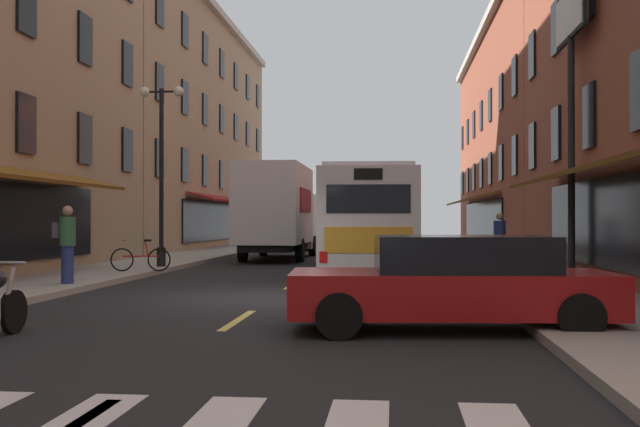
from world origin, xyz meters
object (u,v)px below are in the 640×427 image
box_truck (278,211)px  bicycle_near (141,259)px  billboard_sign (571,56)px  pedestrian_near (67,242)px  sedan_near (305,236)px  transit_bus (369,219)px  street_lamp_twin (161,167)px  sedan_mid (454,283)px  pedestrian_mid (500,240)px

box_truck → bicycle_near: box_truck is taller
billboard_sign → bicycle_near: billboard_sign is taller
box_truck → pedestrian_near: 13.61m
sedan_near → transit_bus: bearing=-75.9°
street_lamp_twin → billboard_sign: bearing=-14.8°
transit_bus → pedestrian_near: size_ratio=6.28×
billboard_sign → street_lamp_twin: (-11.85, 3.14, -2.57)m
sedan_mid → street_lamp_twin: (-8.16, 11.84, 2.57)m
sedan_near → street_lamp_twin: 17.07m
pedestrian_mid → billboard_sign: bearing=-21.7°
street_lamp_twin → pedestrian_mid: bearing=0.5°
bicycle_near → box_truck: bearing=74.4°
bicycle_near → pedestrian_mid: pedestrian_mid is taller
billboard_sign → box_truck: 14.19m
billboard_sign → pedestrian_mid: (-1.37, 3.23, -4.84)m
billboard_sign → sedan_near: bearing=115.1°
transit_bus → sedan_near: size_ratio=2.60×
sedan_near → billboard_sign: bearing=-64.9°
billboard_sign → box_truck: (-9.20, 10.07, -3.90)m
transit_bus → billboard_sign: bearing=-37.3°
box_truck → transit_bus: bearing=-57.2°
bicycle_near → billboard_sign: bearing=-4.6°
billboard_sign → sedan_mid: size_ratio=1.58×
sedan_mid → bicycle_near: bearing=129.9°
transit_bus → sedan_mid: bearing=-82.7°
billboard_sign → box_truck: size_ratio=0.94×
pedestrian_mid → street_lamp_twin: bearing=-134.1°
box_truck → pedestrian_mid: (7.83, -6.84, -0.95)m
box_truck → street_lamp_twin: street_lamp_twin is taller
pedestrian_near → street_lamp_twin: street_lamp_twin is taller
sedan_near → bicycle_near: 19.04m
sedan_near → street_lamp_twin: (-2.56, -16.68, 2.55)m
bicycle_near → pedestrian_mid: 10.64m
billboard_sign → bicycle_near: 12.94m
box_truck → sedan_mid: (5.51, -18.77, -1.25)m
transit_bus → sedan_near: (-3.96, 15.75, -0.90)m
pedestrian_mid → street_lamp_twin: size_ratio=0.30×
pedestrian_mid → transit_bus: bearing=-146.6°
bicycle_near → pedestrian_near: bearing=-94.2°
sedan_mid → transit_bus: bearing=97.3°
box_truck → sedan_mid: size_ratio=1.69×
billboard_sign → pedestrian_near: size_ratio=4.18×
box_truck → pedestrian_mid: bearing=-41.1°
sedan_mid → bicycle_near: sedan_mid is taller
box_truck → pedestrian_near: bearing=-102.1°
bicycle_near → street_lamp_twin: (-0.10, 2.20, 2.77)m
pedestrian_mid → sedan_near: bearing=160.9°
pedestrian_near → pedestrian_mid: pedestrian_near is taller
transit_bus → box_truck: size_ratio=1.41×
pedestrian_mid → sedan_mid: bearing=-55.7°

